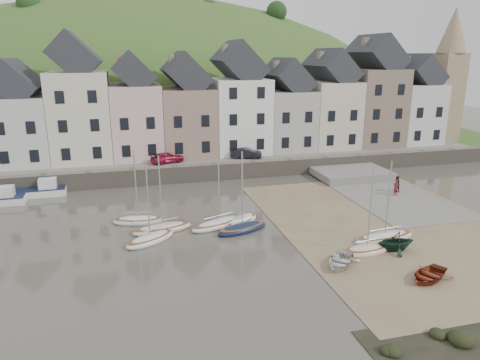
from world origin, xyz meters
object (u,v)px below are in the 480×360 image
object	(u,v)px
rowboat_white	(340,261)
person_red	(396,187)
car_left	(167,157)
car_right	(246,153)
person_dark	(396,184)
sailboat_0	(138,220)
rowboat_red	(428,275)
rowboat_green	(396,241)

from	to	relation	value
rowboat_white	person_red	size ratio (longest dim) A/B	1.97
car_left	rowboat_white	bearing A→B (deg)	-178.19
car_right	person_dark	bearing A→B (deg)	-115.91
person_dark	car_right	distance (m)	17.14
person_red	car_left	world-z (taller)	car_left
person_red	person_dark	distance (m)	1.11
rowboat_white	person_red	xyz separation A→B (m)	(12.07, 12.04, 0.52)
sailboat_0	person_red	xyz separation A→B (m)	(24.56, 0.87, 0.63)
rowboat_red	car_left	xyz separation A→B (m)	(-12.99, 27.97, 1.84)
sailboat_0	rowboat_green	xyz separation A→B (m)	(17.30, -10.07, 0.50)
rowboat_green	car_right	distance (m)	24.21
person_red	car_left	size ratio (longest dim) A/B	0.42
sailboat_0	car_right	distance (m)	19.00
rowboat_green	car_left	world-z (taller)	car_left
person_dark	rowboat_red	bearing A→B (deg)	52.97
rowboat_green	sailboat_0	bearing A→B (deg)	-116.65
rowboat_green	car_left	bearing A→B (deg)	-146.95
person_red	person_dark	size ratio (longest dim) A/B	0.96
rowboat_green	rowboat_red	world-z (taller)	rowboat_green
rowboat_red	car_right	world-z (taller)	car_right
person_red	car_right	size ratio (longest dim) A/B	0.42
person_dark	car_left	size ratio (longest dim) A/B	0.44
person_dark	person_red	bearing A→B (deg)	43.36
rowboat_red	person_dark	distance (m)	18.08
car_left	person_dark	bearing A→B (deg)	-136.56
rowboat_red	car_right	bearing A→B (deg)	161.19
rowboat_red	car_right	distance (m)	28.29
car_left	car_right	bearing A→B (deg)	-107.35
car_right	sailboat_0	bearing A→B (deg)	154.98
rowboat_white	rowboat_red	world-z (taller)	rowboat_red
rowboat_white	sailboat_0	bearing A→B (deg)	-177.80
rowboat_red	sailboat_0	bearing A→B (deg)	-156.84
rowboat_red	person_red	size ratio (longest dim) A/B	2.03
rowboat_red	person_red	world-z (taller)	person_red
rowboat_red	car_left	size ratio (longest dim) A/B	0.86
car_right	person_red	bearing A→B (deg)	-119.57
sailboat_0	rowboat_red	bearing A→B (deg)	-40.24
sailboat_0	car_right	size ratio (longest dim) A/B	1.71
person_red	rowboat_green	bearing A→B (deg)	40.95
sailboat_0	rowboat_white	size ratio (longest dim) A/B	2.06
rowboat_red	rowboat_green	bearing A→B (deg)	147.18
rowboat_white	rowboat_green	distance (m)	4.94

